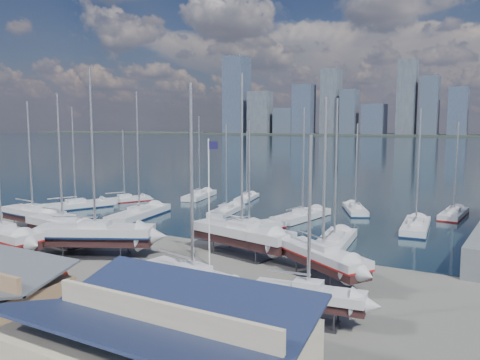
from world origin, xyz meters
The scene contains 29 objects.
ground centered at (0.00, -10.00, 0.00)m, with size 1400.00×1400.00×0.00m, color #605E59.
water centered at (0.00, 300.00, -0.15)m, with size 1400.00×600.00×0.40m, color #192E3B.
far_shore centered at (0.00, 560.00, 1.10)m, with size 1400.00×80.00×2.20m, color #2D332D.
skyline centered at (-7.83, 553.76, 39.09)m, with size 639.14×43.80×107.69m.
shed_blue centered at (16.00, -26.00, 2.42)m, with size 13.65×9.45×4.71m.
sailboat_cradle_0 centered at (-19.57, -5.92, 2.05)m, with size 9.82×3.57×15.57m.
sailboat_cradle_1 centered at (-12.42, -14.82, 2.09)m, with size 10.37×3.94×16.32m.
sailboat_cradle_2 centered at (-10.99, -8.73, 2.08)m, with size 10.09×3.86×16.06m.
sailboat_cradle_3 centered at (-4.56, -10.27, 2.18)m, with size 11.52×7.84×18.07m.
sailboat_cradle_4 centered at (7.88, -3.24, 2.16)m, with size 11.30×5.29×17.66m.
sailboat_cradle_5 centered at (11.50, -16.79, 2.05)m, with size 9.93×4.74×15.51m.
sailboat_cradle_6 centered at (17.26, -6.49, 2.02)m, with size 9.14×7.17×14.97m.
sailboat_cradle_7 centered at (19.23, -15.02, 1.88)m, with size 7.46×2.96×12.16m.
sailboat_moored_0 centered at (-27.02, 7.18, 0.31)m, with size 7.39×11.15×16.28m.
sailboat_moored_1 centered at (-24.95, 15.65, 0.31)m, with size 6.08×8.53×12.59m.
sailboat_moored_2 centered at (-16.24, 25.10, 0.32)m, with size 4.78×10.28×14.98m.
sailboat_moored_3 centered at (-13.74, 6.52, 0.31)m, with size 5.33×12.46×18.04m.
sailboat_moored_4 centered at (-4.74, 15.02, 0.32)m, with size 3.97×9.29×13.58m.
sailboat_moored_5 centered at (-7.89, 27.11, 0.31)m, with size 4.00×8.53×12.30m.
sailboat_moored_6 centered at (3.25, 6.98, 0.31)m, with size 7.05×9.34×13.95m.
sailboat_moored_7 centered at (6.49, 16.40, 0.32)m, with size 4.76×10.84×15.83m.
sailboat_moored_8 centered at (11.33, 24.99, 0.31)m, with size 6.06×9.35×13.61m.
sailboat_moored_9 centered at (14.74, 4.44, 0.32)m, with size 4.10×11.01×16.24m.
sailboat_moored_10 centered at (21.01, 16.86, 0.31)m, with size 3.67×10.55×15.48m.
sailboat_moored_11 centered at (24.31, 28.26, 0.31)m, with size 3.45×9.48×13.87m.
car_b centered at (-4.86, -19.59, 0.66)m, with size 1.40×4.01×1.32m, color gray.
car_c centered at (-1.05, -20.23, 0.81)m, with size 2.69×5.83×1.62m, color gray.
car_d centered at (11.80, -19.56, 0.68)m, with size 1.89×4.66×1.35m, color gray.
flagpole centered at (6.85, -7.40, 6.63)m, with size 1.02×0.12×11.57m.
Camera 1 is at (29.46, -42.40, 12.72)m, focal length 35.00 mm.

